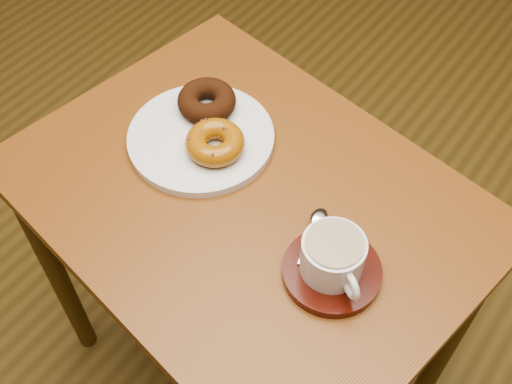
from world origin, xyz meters
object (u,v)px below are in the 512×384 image
Objects in this scene: saucer at (332,271)px; coffee_cup at (333,256)px; donut_plate at (201,138)px; cafe_table at (247,233)px.

coffee_cup is (-0.00, 0.00, 0.04)m from saucer.
cafe_table is at bearing -19.07° from donut_plate.
cafe_table is at bearing -161.84° from coffee_cup.
saucer is at bearing -15.42° from donut_plate.
donut_plate and saucer have the same top height.
saucer is (0.32, -0.09, 0.00)m from donut_plate.
coffee_cup reaches higher than saucer.
coffee_cup is at bearing -15.47° from donut_plate.
cafe_table is 0.18m from donut_plate.
coffee_cup is (0.32, -0.09, 0.04)m from donut_plate.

